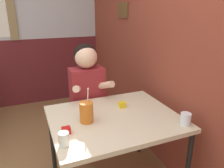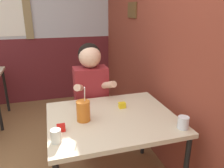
% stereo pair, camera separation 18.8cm
% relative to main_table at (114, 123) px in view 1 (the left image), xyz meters
% --- Properties ---
extents(brick_wall_right, '(0.08, 4.72, 2.70)m').
position_rel_main_table_xyz_m(brick_wall_right, '(0.64, 0.95, 0.68)').
color(brick_wall_right, brown).
rests_on(brick_wall_right, ground_plane).
extents(back_wall, '(5.69, 0.09, 2.70)m').
position_rel_main_table_xyz_m(back_wall, '(-0.75, 2.34, 0.69)').
color(back_wall, silver).
rests_on(back_wall, ground_plane).
extents(main_table, '(1.03, 0.86, 0.73)m').
position_rel_main_table_xyz_m(main_table, '(0.00, 0.00, 0.00)').
color(main_table, beige).
rests_on(main_table, ground_plane).
extents(person_seated, '(0.42, 0.42, 1.25)m').
position_rel_main_table_xyz_m(person_seated, '(-0.06, 0.57, 0.01)').
color(person_seated, maroon).
rests_on(person_seated, ground_plane).
extents(cocktail_pitcher, '(0.11, 0.11, 0.28)m').
position_rel_main_table_xyz_m(cocktail_pitcher, '(-0.23, 0.00, 0.15)').
color(cocktail_pitcher, '#C6661E').
rests_on(cocktail_pitcher, main_table).
extents(glass_near_pitcher, '(0.08, 0.08, 0.09)m').
position_rel_main_table_xyz_m(glass_near_pitcher, '(0.45, -0.32, 0.11)').
color(glass_near_pitcher, silver).
rests_on(glass_near_pitcher, main_table).
extents(glass_center, '(0.07, 0.07, 0.09)m').
position_rel_main_table_xyz_m(glass_center, '(-0.46, -0.24, 0.11)').
color(glass_center, silver).
rests_on(glass_center, main_table).
extents(condiment_ketchup, '(0.06, 0.04, 0.05)m').
position_rel_main_table_xyz_m(condiment_ketchup, '(-0.42, -0.11, 0.09)').
color(condiment_ketchup, '#B7140F').
rests_on(condiment_ketchup, main_table).
extents(condiment_mustard, '(0.06, 0.04, 0.05)m').
position_rel_main_table_xyz_m(condiment_mustard, '(0.13, 0.13, 0.09)').
color(condiment_mustard, yellow).
rests_on(condiment_mustard, main_table).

